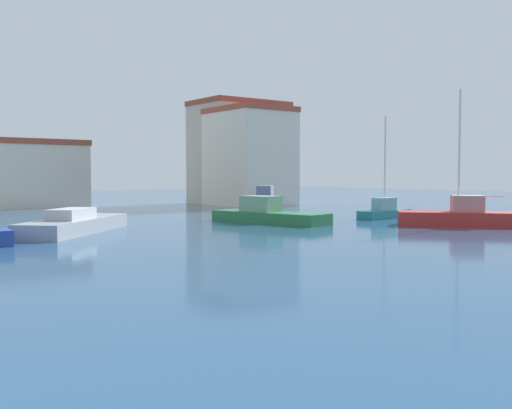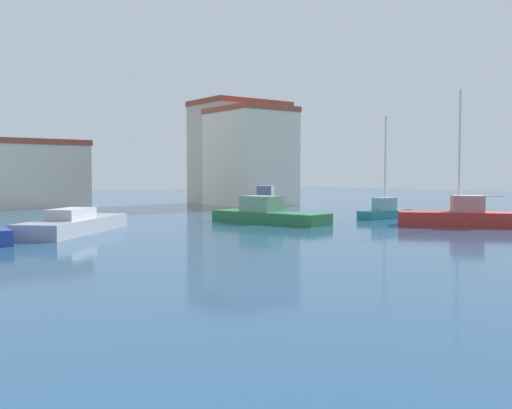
% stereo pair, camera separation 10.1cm
% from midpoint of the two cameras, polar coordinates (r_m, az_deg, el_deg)
% --- Properties ---
extents(water, '(160.00, 160.00, 0.00)m').
position_cam_midpoint_polar(water, '(27.93, -4.57, -3.13)').
color(water, navy).
rests_on(water, ground).
extents(sailboat_red_far_right, '(6.09, 6.47, 7.74)m').
position_cam_midpoint_polar(sailboat_red_far_right, '(35.40, 19.05, -1.05)').
color(sailboat_red_far_right, '#B22823').
rests_on(sailboat_red_far_right, water).
extents(motorboat_navy_distant_north, '(5.22, 5.22, 2.06)m').
position_cam_midpoint_polar(motorboat_navy_distant_north, '(46.37, 0.75, 0.17)').
color(motorboat_navy_distant_north, '#19234C').
rests_on(motorboat_navy_distant_north, water).
extents(motorboat_green_near_pier, '(3.90, 7.97, 1.63)m').
position_cam_midpoint_polar(motorboat_green_near_pier, '(35.90, 1.07, -0.94)').
color(motorboat_green_near_pier, '#28703D').
rests_on(motorboat_green_near_pier, water).
extents(motorboat_grey_center_channel, '(7.50, 7.41, 1.25)m').
position_cam_midpoint_polar(motorboat_grey_center_channel, '(31.07, -17.25, -1.82)').
color(motorboat_grey_center_channel, gray).
rests_on(motorboat_grey_center_channel, water).
extents(sailboat_teal_far_left, '(4.63, 1.70, 6.80)m').
position_cam_midpoint_polar(sailboat_teal_far_left, '(40.41, 12.26, -0.55)').
color(sailboat_teal_far_left, '#1E707A').
rests_on(sailboat_teal_far_left, water).
extents(waterfront_apartments, '(10.81, 7.25, 6.05)m').
position_cam_midpoint_polar(waterfront_apartments, '(57.33, -21.99, 2.81)').
color(waterfront_apartments, beige).
rests_on(waterfront_apartments, ground).
extents(yacht_club, '(6.37, 7.53, 9.27)m').
position_cam_midpoint_polar(yacht_club, '(56.49, -0.66, 4.66)').
color(yacht_club, beige).
rests_on(yacht_club, ground).
extents(warehouse_block, '(9.07, 6.48, 10.38)m').
position_cam_midpoint_polar(warehouse_block, '(60.80, -1.70, 5.06)').
color(warehouse_block, '#B2A893').
rests_on(warehouse_block, ground).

